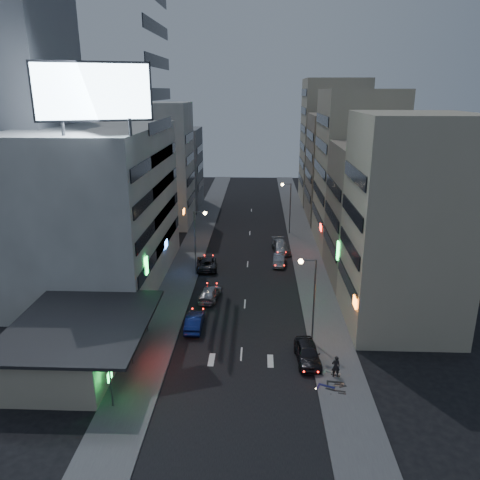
# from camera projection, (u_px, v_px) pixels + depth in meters

# --- Properties ---
(ground) EXTENTS (180.00, 180.00, 0.00)m
(ground) POSITION_uv_depth(u_px,v_px,m) (239.00, 381.00, 36.75)
(ground) COLOR black
(ground) RESTS_ON ground
(sidewalk_left) EXTENTS (4.00, 120.00, 0.12)m
(sidewalk_left) POSITION_uv_depth(u_px,v_px,m) (191.00, 253.00, 65.58)
(sidewalk_left) COLOR #4C4C4F
(sidewalk_left) RESTS_ON ground
(sidewalk_right) EXTENTS (4.00, 120.00, 0.12)m
(sidewalk_right) POSITION_uv_depth(u_px,v_px,m) (306.00, 254.00, 64.96)
(sidewalk_right) COLOR #4C4C4F
(sidewalk_right) RESTS_ON ground
(food_court) EXTENTS (11.00, 13.00, 3.88)m
(food_court) POSITION_uv_depth(u_px,v_px,m) (72.00, 342.00, 38.58)
(food_court) COLOR #B1A48B
(food_court) RESTS_ON ground
(white_building) EXTENTS (14.00, 24.00, 18.00)m
(white_building) POSITION_uv_depth(u_px,v_px,m) (99.00, 207.00, 53.67)
(white_building) COLOR silver
(white_building) RESTS_ON ground
(grey_tower) EXTENTS (10.00, 14.00, 34.00)m
(grey_tower) POSITION_uv_depth(u_px,v_px,m) (25.00, 134.00, 54.43)
(grey_tower) COLOR slate
(grey_tower) RESTS_ON ground
(shophouse_near) EXTENTS (10.00, 11.00, 20.00)m
(shophouse_near) POSITION_uv_depth(u_px,v_px,m) (406.00, 225.00, 43.10)
(shophouse_near) COLOR #B1A48B
(shophouse_near) RESTS_ON ground
(shophouse_mid) EXTENTS (11.00, 12.00, 16.00)m
(shophouse_mid) POSITION_uv_depth(u_px,v_px,m) (380.00, 214.00, 54.63)
(shophouse_mid) COLOR gray
(shophouse_mid) RESTS_ON ground
(shophouse_far) EXTENTS (10.00, 14.00, 22.00)m
(shophouse_far) POSITION_uv_depth(u_px,v_px,m) (355.00, 170.00, 66.10)
(shophouse_far) COLOR #B1A48B
(shophouse_far) RESTS_ON ground
(far_left_a) EXTENTS (11.00, 10.00, 20.00)m
(far_left_a) POSITION_uv_depth(u_px,v_px,m) (157.00, 165.00, 77.09)
(far_left_a) COLOR silver
(far_left_a) RESTS_ON ground
(far_left_b) EXTENTS (12.00, 10.00, 15.00)m
(far_left_b) POSITION_uv_depth(u_px,v_px,m) (169.00, 168.00, 90.24)
(far_left_b) COLOR slate
(far_left_b) RESTS_ON ground
(far_right_a) EXTENTS (11.00, 12.00, 18.00)m
(far_right_a) POSITION_uv_depth(u_px,v_px,m) (341.00, 168.00, 80.96)
(far_right_a) COLOR gray
(far_right_a) RESTS_ON ground
(far_right_b) EXTENTS (12.00, 12.00, 24.00)m
(far_right_b) POSITION_uv_depth(u_px,v_px,m) (333.00, 142.00, 93.34)
(far_right_b) COLOR #B1A48B
(far_right_b) RESTS_ON ground
(billboard) EXTENTS (9.52, 3.75, 6.20)m
(billboard) POSITION_uv_depth(u_px,v_px,m) (93.00, 92.00, 40.11)
(billboard) COLOR #595B60
(billboard) RESTS_ON white_building
(street_lamp_right_near) EXTENTS (1.60, 0.44, 8.02)m
(street_lamp_right_near) POSITION_uv_depth(u_px,v_px,m) (310.00, 289.00, 40.59)
(street_lamp_right_near) COLOR #595B60
(street_lamp_right_near) RESTS_ON sidewalk_right
(street_lamp_left) EXTENTS (1.60, 0.44, 8.02)m
(street_lamp_left) POSITION_uv_depth(u_px,v_px,m) (198.00, 234.00, 56.26)
(street_lamp_left) COLOR #595B60
(street_lamp_left) RESTS_ON sidewalk_left
(street_lamp_right_far) EXTENTS (1.60, 0.44, 8.02)m
(street_lamp_right_far) POSITION_uv_depth(u_px,v_px,m) (288.00, 201.00, 72.93)
(street_lamp_right_far) COLOR #595B60
(street_lamp_right_far) RESTS_ON sidewalk_right
(parked_car_right_near) EXTENTS (2.23, 4.86, 1.61)m
(parked_car_right_near) POSITION_uv_depth(u_px,v_px,m) (307.00, 353.00, 39.23)
(parked_car_right_near) COLOR black
(parked_car_right_near) RESTS_ON ground
(parked_car_right_mid) EXTENTS (1.76, 4.23, 1.36)m
(parked_car_right_mid) POSITION_uv_depth(u_px,v_px,m) (279.00, 260.00, 61.02)
(parked_car_right_mid) COLOR #9A9BA2
(parked_car_right_mid) RESTS_ON ground
(parked_car_left) EXTENTS (3.04, 5.58, 1.49)m
(parked_car_left) POSITION_uv_depth(u_px,v_px,m) (207.00, 263.00, 59.82)
(parked_car_left) COLOR #2B2C31
(parked_car_left) RESTS_ON ground
(parked_car_right_far) EXTENTS (2.84, 5.53, 1.53)m
(parked_car_right_far) POSITION_uv_depth(u_px,v_px,m) (281.00, 246.00, 66.03)
(parked_car_right_far) COLOR gray
(parked_car_right_far) RESTS_ON ground
(road_car_blue) EXTENTS (1.55, 4.39, 1.45)m
(road_car_blue) POSITION_uv_depth(u_px,v_px,m) (194.00, 322.00, 44.69)
(road_car_blue) COLOR navy
(road_car_blue) RESTS_ON ground
(road_car_silver) EXTENTS (2.53, 4.94, 1.37)m
(road_car_silver) POSITION_uv_depth(u_px,v_px,m) (210.00, 293.00, 51.03)
(road_car_silver) COLOR #A9ABB2
(road_car_silver) RESTS_ON ground
(person) EXTENTS (0.69, 0.48, 1.82)m
(person) POSITION_uv_depth(u_px,v_px,m) (336.00, 366.00, 36.91)
(person) COLOR black
(person) RESTS_ON sidewalk_right
(scooter_black_a) EXTENTS (0.85, 1.69, 0.99)m
(scooter_black_a) POSITION_uv_depth(u_px,v_px,m) (346.00, 386.00, 35.21)
(scooter_black_a) COLOR black
(scooter_black_a) RESTS_ON sidewalk_right
(scooter_silver_a) EXTENTS (1.14, 1.80, 1.04)m
(scooter_silver_a) POSITION_uv_depth(u_px,v_px,m) (344.00, 377.00, 36.18)
(scooter_silver_a) COLOR #93949A
(scooter_silver_a) RESTS_ON sidewalk_right
(scooter_blue) EXTENTS (1.31, 2.02, 1.17)m
(scooter_blue) POSITION_uv_depth(u_px,v_px,m) (336.00, 381.00, 35.63)
(scooter_blue) COLOR navy
(scooter_blue) RESTS_ON sidewalk_right
(scooter_black_b) EXTENTS (0.88, 1.90, 1.12)m
(scooter_black_b) POSITION_uv_depth(u_px,v_px,m) (343.00, 376.00, 36.29)
(scooter_black_b) COLOR black
(scooter_black_b) RESTS_ON sidewalk_right
(scooter_silver_b) EXTENTS (1.41, 2.08, 1.21)m
(scooter_silver_b) POSITION_uv_depth(u_px,v_px,m) (342.00, 367.00, 37.35)
(scooter_silver_b) COLOR #A3A6AB
(scooter_silver_b) RESTS_ON sidewalk_right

